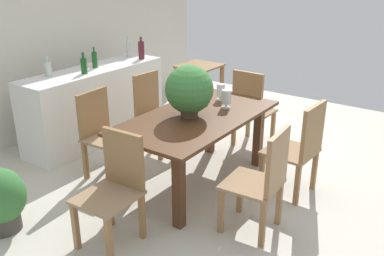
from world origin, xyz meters
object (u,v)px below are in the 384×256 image
Objects in this scene: wine_bottle_dark at (95,59)px; wine_bottle_amber at (129,48)px; potted_plant_floor at (0,199)px; wine_bottle_green at (48,68)px; crystal_vase_center_near at (221,91)px; flower_centerpiece at (189,90)px; kitchen_counter at (96,104)px; chair_far_left at (102,130)px; dining_table at (197,127)px; side_table at (200,76)px; crystal_vase_left at (226,97)px; wine_glass at (207,95)px; chair_foot_end at (251,106)px; chair_near_left at (264,178)px; chair_head_end at (116,183)px; chair_far_right at (153,109)px; wine_bottle_tall at (141,50)px; wine_bottle_clear at (84,65)px; chair_near_right at (301,145)px.

wine_bottle_amber is at bearing 7.20° from wine_bottle_dark.
wine_bottle_amber is 2.94m from potted_plant_floor.
wine_bottle_amber is 1.29× the size of wine_bottle_green.
wine_bottle_green is at bearing 115.94° from crystal_vase_center_near.
kitchen_counter is at bearing 79.74° from flower_centerpiece.
dining_table is at bearing -70.38° from chair_far_left.
wine_bottle_dark is (0.61, -0.13, 0.01)m from wine_bottle_green.
side_table is at bearing -15.38° from kitchen_counter.
chair_far_left is at bearing 126.38° from crystal_vase_left.
wine_glass reaches higher than dining_table.
chair_foot_end is (1.16, 0.00, -0.10)m from dining_table.
wine_bottle_green is (-1.32, 0.04, -0.03)m from wine_bottle_amber.
crystal_vase_left is at bearing -87.62° from wine_bottle_dark.
chair_foot_end is (1.56, 0.95, 0.01)m from chair_near_left.
kitchen_counter is (1.40, 1.75, -0.04)m from chair_head_end.
side_table is (1.51, 0.35, 0.03)m from chair_far_right.
chair_far_left is at bearing -128.97° from kitchen_counter.
potted_plant_floor is (-2.04, 1.01, -0.57)m from crystal_vase_left.
wine_glass is at bearing -50.25° from chair_far_left.
wine_bottle_dark is (-0.87, 1.77, 0.51)m from chair_foot_end.
wine_bottle_amber is at bearing 69.72° from wine_glass.
wine_bottle_tall reaches higher than wine_bottle_clear.
wine_bottle_amber is at bearing 72.19° from crystal_vase_left.
wine_bottle_dark is (-0.08, 1.88, 0.17)m from crystal_vase_left.
chair_foot_end is 1.32m from flower_centerpiece.
side_table is (1.36, 1.21, -0.31)m from crystal_vase_center_near.
wine_bottle_green reaches higher than chair_foot_end.
wine_bottle_green reaches higher than potted_plant_floor.
crystal_vase_left is at bearing -26.33° from potted_plant_floor.
chair_head_end is 1.83m from chair_near_right.
chair_near_right is 1.21m from flower_centerpiece.
chair_far_right is 1.11m from crystal_vase_left.
kitchen_counter reaches higher than side_table.
flower_centerpiece is 1.95m from potted_plant_floor.
chair_head_end is at bearing -144.76° from chair_far_right.
crystal_vase_left is at bearing -88.70° from wine_glass.
wine_bottle_green reaches higher than chair_near_left.
side_table is (1.56, 1.16, -0.31)m from wine_glass.
wine_bottle_tall is at bearing -0.98° from wine_bottle_clear.
dining_table is at bearing -118.33° from wine_bottle_amber.
dining_table is 1.04m from chair_far_left.
kitchen_counter is at bearing -107.27° from chair_near_left.
crystal_vase_center_near is at bearing -105.96° from wine_bottle_tall.
dining_table is at bearing -64.10° from chair_near_right.
crystal_vase_center_near is 1.72m from wine_bottle_dark.
kitchen_counter is 8.60× the size of wine_bottle_green.
potted_plant_floor is at bearing -155.91° from wine_bottle_clear.
chair_near_right is at bearing -103.39° from wine_bottle_tall.
dining_table is at bearing -97.83° from kitchen_counter.
kitchen_counter reaches higher than wine_glass.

